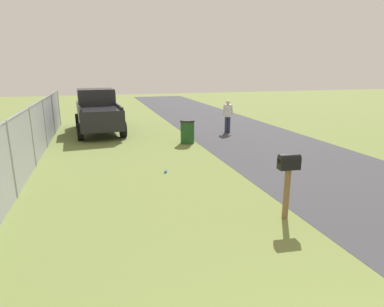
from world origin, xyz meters
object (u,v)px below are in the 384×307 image
mailbox (289,168)px  pedestrian (228,114)px  pickup_truck (97,110)px  trash_bin (187,132)px

mailbox → pedestrian: pedestrian is taller
pedestrian → pickup_truck: bearing=88.8°
mailbox → pickup_truck: pickup_truck is taller
mailbox → pedestrian: bearing=-9.8°
mailbox → trash_bin: (7.39, 0.07, -0.61)m
pickup_truck → pedestrian: size_ratio=3.23×
pickup_truck → trash_bin: (-3.73, -3.58, -0.60)m
mailbox → trash_bin: 7.42m
trash_bin → pedestrian: bearing=-56.2°
trash_bin → pedestrian: pedestrian is taller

